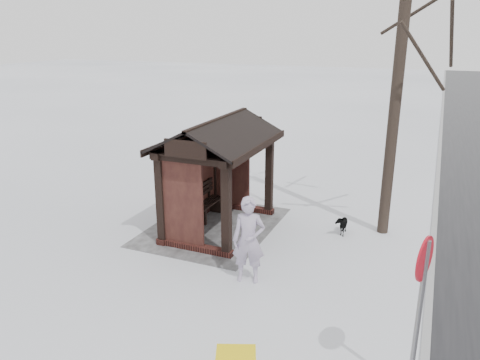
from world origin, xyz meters
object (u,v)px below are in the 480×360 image
(bus_shelter, at_px, (213,152))
(dog, at_px, (341,224))
(pedestrian, at_px, (249,240))
(road_sign, at_px, (421,285))

(bus_shelter, bearing_deg, dog, 105.97)
(pedestrian, xyz_separation_m, dog, (-3.29, 1.37, -0.69))
(bus_shelter, relative_size, pedestrian, 1.87)
(pedestrian, height_order, road_sign, road_sign)
(pedestrian, relative_size, dog, 2.99)
(pedestrian, distance_m, dog, 3.63)
(dog, distance_m, road_sign, 6.04)
(dog, height_order, road_sign, road_sign)
(pedestrian, bearing_deg, bus_shelter, 115.39)
(dog, bearing_deg, pedestrian, -117.70)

